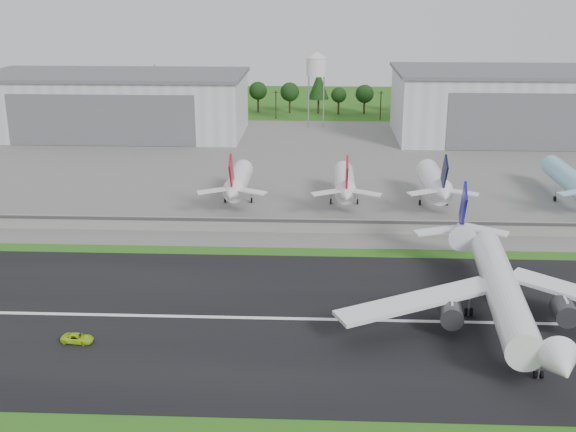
{
  "coord_description": "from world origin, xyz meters",
  "views": [
    {
      "loc": [
        -3.29,
        -103.08,
        55.86
      ],
      "look_at": [
        -9.72,
        40.0,
        9.0
      ],
      "focal_mm": 45.0,
      "sensor_mm": 36.0,
      "label": 1
    }
  ],
  "objects_px": {
    "main_airliner": "(502,298)",
    "parked_jet_skyblue": "(572,181)",
    "ground_vehicle": "(77,338)",
    "parked_jet_red_a": "(237,182)",
    "parked_jet_red_b": "(345,184)",
    "parked_jet_navy": "(436,184)"
  },
  "relations": [
    {
      "from": "main_airliner",
      "to": "parked_jet_red_b",
      "type": "height_order",
      "value": "main_airliner"
    },
    {
      "from": "parked_jet_red_b",
      "to": "main_airliner",
      "type": "bearing_deg",
      "value": -69.87
    },
    {
      "from": "ground_vehicle",
      "to": "parked_jet_red_b",
      "type": "distance_m",
      "value": 89.19
    },
    {
      "from": "ground_vehicle",
      "to": "parked_jet_red_a",
      "type": "bearing_deg",
      "value": -6.73
    },
    {
      "from": "main_airliner",
      "to": "parked_jet_navy",
      "type": "relative_size",
      "value": 1.89
    },
    {
      "from": "ground_vehicle",
      "to": "parked_jet_skyblue",
      "type": "height_order",
      "value": "parked_jet_skyblue"
    },
    {
      "from": "ground_vehicle",
      "to": "main_airliner",
      "type": "bearing_deg",
      "value": -75.99
    },
    {
      "from": "ground_vehicle",
      "to": "parked_jet_red_b",
      "type": "xyz_separation_m",
      "value": [
        45.36,
        76.63,
        5.14
      ]
    },
    {
      "from": "parked_jet_red_a",
      "to": "parked_jet_red_b",
      "type": "xyz_separation_m",
      "value": [
        27.86,
        -0.01,
        -0.05
      ]
    },
    {
      "from": "parked_jet_red_a",
      "to": "parked_jet_skyblue",
      "type": "xyz_separation_m",
      "value": [
        87.28,
        5.02,
        0.09
      ]
    },
    {
      "from": "main_airliner",
      "to": "parked_jet_red_b",
      "type": "bearing_deg",
      "value": -64.91
    },
    {
      "from": "main_airliner",
      "to": "parked_jet_navy",
      "type": "bearing_deg",
      "value": -83.9
    },
    {
      "from": "main_airliner",
      "to": "ground_vehicle",
      "type": "height_order",
      "value": "main_airliner"
    },
    {
      "from": "parked_jet_navy",
      "to": "parked_jet_skyblue",
      "type": "height_order",
      "value": "parked_jet_navy"
    },
    {
      "from": "main_airliner",
      "to": "parked_jet_red_b",
      "type": "xyz_separation_m",
      "value": [
        -24.54,
        66.96,
        1.07
      ]
    },
    {
      "from": "parked_jet_navy",
      "to": "parked_jet_skyblue",
      "type": "bearing_deg",
      "value": 7.82
    },
    {
      "from": "ground_vehicle",
      "to": "parked_jet_skyblue",
      "type": "xyz_separation_m",
      "value": [
        104.78,
        81.66,
        5.28
      ]
    },
    {
      "from": "main_airliner",
      "to": "parked_jet_red_a",
      "type": "relative_size",
      "value": 1.89
    },
    {
      "from": "main_airliner",
      "to": "parked_jet_skyblue",
      "type": "xyz_separation_m",
      "value": [
        34.89,
        71.99,
        1.21
      ]
    },
    {
      "from": "ground_vehicle",
      "to": "parked_jet_red_a",
      "type": "relative_size",
      "value": 0.17
    },
    {
      "from": "parked_jet_red_a",
      "to": "parked_jet_navy",
      "type": "relative_size",
      "value": 1.0
    },
    {
      "from": "ground_vehicle",
      "to": "parked_jet_skyblue",
      "type": "bearing_deg",
      "value": -45.94
    }
  ]
}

